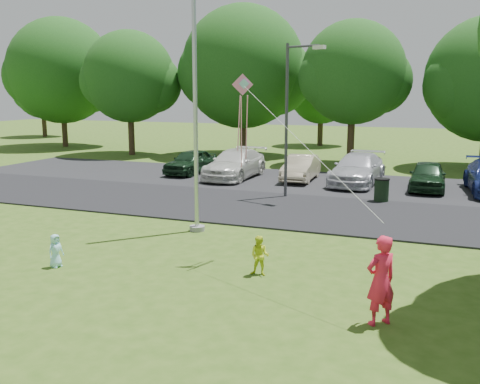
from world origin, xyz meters
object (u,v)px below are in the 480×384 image
(trash_can, at_px, (381,190))
(kite, at_px, (245,104))
(woman, at_px, (381,280))
(child_yellow, at_px, (260,256))
(street_lamp, at_px, (292,107))
(child_blue, at_px, (56,251))
(flagpole, at_px, (195,102))

(trash_can, height_order, kite, kite)
(woman, height_order, child_yellow, woman)
(street_lamp, xyz_separation_m, child_blue, (-3.18, -10.99, -3.43))
(woman, bearing_deg, child_blue, -47.34)
(trash_can, distance_m, child_blue, 13.42)
(child_yellow, bearing_deg, street_lamp, 98.43)
(woman, height_order, child_blue, woman)
(kite, bearing_deg, woman, -59.17)
(child_yellow, bearing_deg, trash_can, 77.09)
(trash_can, relative_size, child_yellow, 1.00)
(flagpole, distance_m, kite, 3.44)
(trash_can, xyz_separation_m, child_yellow, (-1.76, -10.18, -0.00))
(woman, relative_size, child_blue, 2.06)
(child_yellow, height_order, child_blue, child_yellow)
(trash_can, bearing_deg, kite, -105.55)
(woman, relative_size, kite, 0.42)
(woman, bearing_deg, kite, -80.01)
(trash_can, distance_m, woman, 12.10)
(child_blue, bearing_deg, street_lamp, -3.34)
(trash_can, relative_size, kite, 0.23)
(flagpole, relative_size, woman, 5.55)
(flagpole, distance_m, trash_can, 9.29)
(flagpole, bearing_deg, woman, -38.77)
(flagpole, bearing_deg, child_yellow, -45.08)
(child_yellow, xyz_separation_m, kite, (-0.78, 1.03, 3.67))
(flagpole, height_order, child_blue, flagpole)
(flagpole, relative_size, child_blue, 11.40)
(street_lamp, bearing_deg, child_yellow, -60.09)
(trash_can, xyz_separation_m, woman, (1.35, -12.02, 0.40))
(woman, bearing_deg, trash_can, -127.30)
(trash_can, relative_size, child_blue, 1.14)
(street_lamp, bearing_deg, woman, -47.77)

